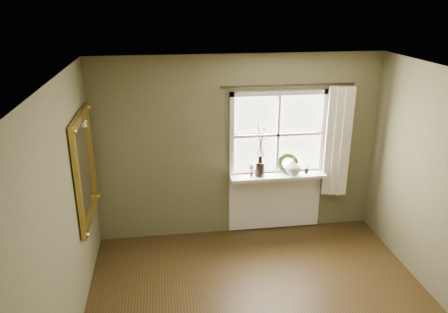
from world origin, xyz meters
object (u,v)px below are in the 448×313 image
object	(u,v)px
cream_vase	(293,166)
gilt_mirror	(85,168)
wreath	(288,165)
dark_jug	(260,169)

from	to	relation	value
cream_vase	gilt_mirror	world-z (taller)	gilt_mirror
cream_vase	wreath	world-z (taller)	wreath
cream_vase	wreath	xyz separation A→B (m)	(-0.07, 0.04, -0.01)
dark_jug	wreath	world-z (taller)	wreath
cream_vase	wreath	bearing A→B (deg)	150.44
cream_vase	wreath	distance (m)	0.08
dark_jug	cream_vase	bearing A→B (deg)	0.00
wreath	cream_vase	bearing A→B (deg)	-6.71
wreath	dark_jug	bearing A→B (deg)	-151.62
dark_jug	wreath	size ratio (longest dim) A/B	0.67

